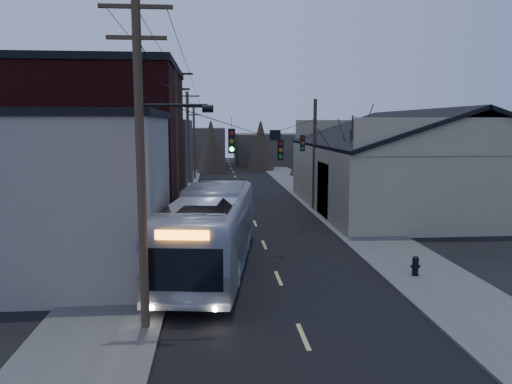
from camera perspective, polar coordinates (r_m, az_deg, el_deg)
The scene contains 15 objects.
ground at distance 14.59m, azimuth 6.90°, elevation -19.32°, with size 160.00×160.00×0.00m, color black.
road_surface at distance 43.29m, azimuth -1.23°, elevation -1.01°, with size 9.00×110.00×0.02m, color black.
sidewalk_left at distance 43.36m, azimuth -9.83°, elevation -1.04°, with size 4.00×110.00×0.12m, color #474744.
sidewalk_right at distance 44.18m, azimuth 7.22°, elevation -0.82°, with size 4.00×110.00×0.12m, color #474744.
building_clapboard at distance 22.79m, azimuth -20.78°, elevation -0.62°, with size 8.00×8.00×7.00m, color gray.
building_brick at distance 33.53m, azimuth -17.46°, elevation 4.65°, with size 10.00×12.00×10.00m, color black.
building_left_far at distance 49.26m, azimuth -12.82°, elevation 3.96°, with size 9.00×14.00×7.00m, color #38322C.
warehouse at distance 41.04m, azimuth 17.68°, elevation 1.92°, with size 16.16×20.60×7.73m.
building_far_left at distance 77.85m, azimuth -7.34°, elevation 5.06°, with size 10.00×12.00×6.00m, color #38322C.
building_far_right at distance 83.37m, azimuth 1.80°, elevation 4.95°, with size 12.00×14.00×5.00m, color #38322C.
bare_tree at distance 34.11m, azimuth 10.84°, elevation 2.56°, with size 0.40×0.40×7.20m, color black.
utility_lines at distance 36.88m, azimuth -5.51°, elevation 5.15°, with size 11.24×45.28×10.50m.
bus at distance 22.91m, azimuth -5.19°, elevation -4.33°, with size 3.08×13.17×3.67m, color #B5B8C2.
parked_car at distance 43.71m, azimuth -6.91°, elevation -0.01°, with size 1.57×4.50×1.48m, color #ACAFB4.
fire_hydrant at distance 22.87m, azimuth 17.76°, elevation -7.95°, with size 0.39×0.29×0.85m.
Camera 1 is at (-2.76, -12.69, 6.64)m, focal length 35.00 mm.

